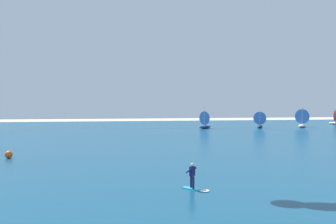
# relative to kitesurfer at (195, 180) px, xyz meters

# --- Properties ---
(ocean) EXTENTS (160.00, 90.00, 0.10)m
(ocean) POSITION_rel_kitesurfer_xyz_m (-1.96, 33.59, -0.65)
(ocean) COLOR navy
(ocean) RESTS_ON ground
(kitesurfer) EXTENTS (1.72, 1.83, 1.67)m
(kitesurfer) POSITION_rel_kitesurfer_xyz_m (0.00, 0.00, 0.00)
(kitesurfer) COLOR #26B2CC
(kitesurfer) RESTS_ON ocean
(sailboat_trailing) EXTENTS (2.93, 3.30, 3.67)m
(sailboat_trailing) POSITION_rel_kitesurfer_xyz_m (24.33, 50.34, 1.08)
(sailboat_trailing) COLOR navy
(sailboat_trailing) RESTS_ON ocean
(sailboat_mid_right) EXTENTS (3.72, 3.74, 4.23)m
(sailboat_mid_right) POSITION_rel_kitesurfer_xyz_m (33.71, 50.46, 1.33)
(sailboat_mid_right) COLOR white
(sailboat_mid_right) RESTS_ON ocean
(sailboat_center_horizon) EXTENTS (3.47, 3.23, 3.85)m
(sailboat_center_horizon) POSITION_rel_kitesurfer_xyz_m (13.04, 50.10, 1.16)
(sailboat_center_horizon) COLOR navy
(sailboat_center_horizon) RESTS_ON ocean
(marker_buoy) EXTENTS (0.74, 0.74, 0.74)m
(marker_buoy) POSITION_rel_kitesurfer_xyz_m (-15.28, 15.10, -0.23)
(marker_buoy) COLOR #E55919
(marker_buoy) RESTS_ON ocean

